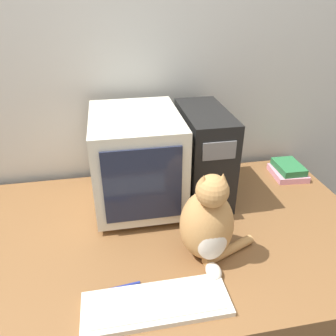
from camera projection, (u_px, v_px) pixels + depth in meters
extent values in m
cube|color=silver|center=(131.00, 65.00, 1.52)|extent=(7.00, 0.05, 2.50)
cube|color=brown|center=(153.00, 294.00, 1.47)|extent=(1.78, 0.97, 0.71)
cube|color=beige|center=(139.00, 198.00, 1.49)|extent=(0.25, 0.27, 0.02)
cube|color=beige|center=(137.00, 158.00, 1.39)|extent=(0.36, 0.45, 0.38)
cube|color=#1E2338|center=(143.00, 186.00, 1.20)|extent=(0.29, 0.01, 0.30)
cube|color=black|center=(203.00, 154.00, 1.46)|extent=(0.19, 0.39, 0.40)
cube|color=slate|center=(219.00, 151.00, 1.23)|extent=(0.13, 0.01, 0.07)
cube|color=silver|center=(156.00, 304.00, 0.99)|extent=(0.45, 0.16, 0.02)
cube|color=beige|center=(156.00, 302.00, 0.99)|extent=(0.40, 0.12, 0.00)
ellipsoid|color=#B7844C|center=(206.00, 225.00, 1.13)|extent=(0.19, 0.18, 0.26)
ellipsoid|color=beige|center=(212.00, 243.00, 1.08)|extent=(0.10, 0.05, 0.14)
sphere|color=#B7844C|center=(212.00, 191.00, 1.03)|extent=(0.11, 0.11, 0.11)
cone|color=#B7844C|center=(203.00, 180.00, 1.00)|extent=(0.03, 0.03, 0.04)
cone|color=#B7844C|center=(223.00, 178.00, 1.01)|extent=(0.03, 0.03, 0.04)
ellipsoid|color=beige|center=(214.00, 271.00, 1.10)|extent=(0.05, 0.08, 0.04)
cylinder|color=#B7844C|center=(229.00, 250.00, 1.19)|extent=(0.22, 0.12, 0.03)
cube|color=pink|center=(288.00, 173.00, 1.68)|extent=(0.17, 0.19, 0.03)
cube|color=#28703D|center=(289.00, 167.00, 1.67)|extent=(0.12, 0.17, 0.03)
cylinder|color=navy|center=(116.00, 288.00, 1.05)|extent=(0.16, 0.03, 0.01)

